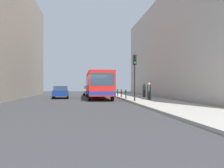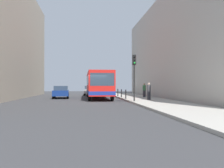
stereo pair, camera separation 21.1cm
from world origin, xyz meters
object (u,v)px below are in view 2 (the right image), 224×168
at_px(car_beside_bus, 61,92).
at_px(car_behind_bus, 90,90).
at_px(pedestrian_mid_sidewalk, 144,90).
at_px(traffic_light, 134,69).
at_px(bollard_mid, 121,93).
at_px(bollard_near, 126,94).
at_px(bollard_far, 118,92).
at_px(bollard_farthest, 115,92).
at_px(bus, 98,84).
at_px(pedestrian_near_signal, 149,91).

xyz_separation_m(car_beside_bus, car_behind_bus, (3.69, 8.04, 0.00)).
height_order(car_behind_bus, pedestrian_mid_sidewalk, pedestrian_mid_sidewalk).
bearing_deg(traffic_light, bollard_mid, 90.89).
distance_m(traffic_light, bollard_near, 4.31).
distance_m(bollard_near, bollard_far, 5.71).
distance_m(traffic_light, bollard_farthest, 12.40).
xyz_separation_m(bollard_near, pedestrian_mid_sidewalk, (2.77, 3.00, 0.34)).
relative_size(car_beside_bus, bollard_farthest, 4.74).
bearing_deg(bus, pedestrian_mid_sidewalk, 176.13).
height_order(car_beside_bus, pedestrian_near_signal, pedestrian_near_signal).
bearing_deg(traffic_light, bollard_far, 90.62).
distance_m(car_beside_bus, bollard_near, 8.44).
height_order(bollard_far, pedestrian_near_signal, pedestrian_near_signal).
height_order(bus, car_beside_bus, bus).
relative_size(car_beside_bus, pedestrian_near_signal, 2.75).
height_order(bollard_near, bollard_far, same).
height_order(car_behind_bus, traffic_light, traffic_light).
bearing_deg(bollard_farthest, pedestrian_near_signal, -79.77).
bearing_deg(bollard_near, car_beside_bus, 147.11).
xyz_separation_m(traffic_light, pedestrian_near_signal, (1.80, 1.62, -2.04)).
relative_size(car_beside_bus, traffic_light, 1.10).
relative_size(bus, bollard_farthest, 11.62).
relative_size(traffic_light, bollard_near, 4.32).
bearing_deg(pedestrian_mid_sidewalk, bollard_farthest, -66.15).
bearing_deg(traffic_light, bus, 111.83).
height_order(bollard_farthest, pedestrian_mid_sidewalk, pedestrian_mid_sidewalk).
distance_m(bus, bollard_far, 3.75).
relative_size(bollard_near, bollard_mid, 1.00).
xyz_separation_m(bollard_far, pedestrian_near_signal, (1.90, -7.69, 0.34)).
bearing_deg(bollard_mid, bollard_farthest, 90.00).
bearing_deg(bollard_farthest, pedestrian_mid_sidewalk, -63.54).
relative_size(bollard_near, bollard_far, 1.00).
relative_size(car_behind_bus, pedestrian_near_signal, 2.72).
bearing_deg(car_behind_bus, traffic_light, 104.37).
bearing_deg(pedestrian_mid_sidewalk, bus, -6.06).
xyz_separation_m(bus, bollard_near, (2.67, -3.32, -1.10)).
relative_size(car_behind_bus, traffic_light, 1.09).
height_order(bollard_mid, pedestrian_near_signal, pedestrian_near_signal).
bearing_deg(bollard_mid, car_beside_bus, 166.32).
bearing_deg(car_behind_bus, pedestrian_mid_sidewalk, 124.87).
bearing_deg(car_behind_bus, bus, 96.66).
height_order(traffic_light, bollard_farthest, traffic_light).
relative_size(bus, traffic_light, 2.69).
distance_m(car_behind_bus, traffic_light, 16.74).
distance_m(car_beside_bus, bollard_farthest, 8.13).
xyz_separation_m(pedestrian_near_signal, pedestrian_mid_sidewalk, (0.87, 4.97, -0.00)).
bearing_deg(traffic_light, pedestrian_near_signal, 42.02).
xyz_separation_m(bus, car_beside_bus, (-4.41, 1.26, -0.94)).
xyz_separation_m(car_behind_bus, bollard_near, (3.40, -12.62, -0.16)).
bearing_deg(pedestrian_near_signal, car_beside_bus, -144.77).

